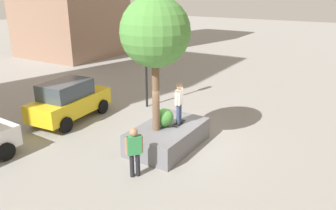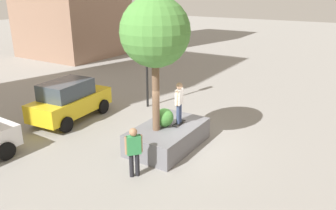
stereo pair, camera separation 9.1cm
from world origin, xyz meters
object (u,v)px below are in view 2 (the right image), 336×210
(planter_ledge, at_px, (168,136))
(taxi_cab, at_px, (70,100))
(traffic_light_corner, at_px, (146,45))
(skateboarder, at_px, (179,100))
(skateboard, at_px, (179,123))
(pedestrian_crossing, at_px, (134,149))
(plaza_tree, at_px, (155,33))

(planter_ledge, bearing_deg, taxi_cab, 89.73)
(planter_ledge, xyz_separation_m, traffic_light_corner, (3.53, 3.53, 2.88))
(planter_ledge, xyz_separation_m, skateboarder, (0.40, -0.27, 1.49))
(skateboarder, relative_size, taxi_cab, 0.39)
(skateboard, distance_m, pedestrian_crossing, 2.90)
(planter_ledge, distance_m, traffic_light_corner, 5.76)
(traffic_light_corner, xyz_separation_m, pedestrian_crossing, (-6.04, -3.75, -2.30))
(skateboarder, relative_size, traffic_light_corner, 0.34)
(planter_ledge, xyz_separation_m, skateboard, (0.40, -0.27, 0.50))
(pedestrian_crossing, bearing_deg, skateboard, -1.04)
(skateboard, bearing_deg, skateboarder, -14.04)
(skateboard, distance_m, traffic_light_corner, 5.47)
(taxi_cab, relative_size, traffic_light_corner, 0.89)
(taxi_cab, height_order, traffic_light_corner, traffic_light_corner)
(skateboard, bearing_deg, pedestrian_crossing, 178.96)
(taxi_cab, bearing_deg, pedestrian_crossing, -113.40)
(planter_ledge, height_order, skateboarder, skateboarder)
(planter_ledge, relative_size, plaza_tree, 0.69)
(traffic_light_corner, bearing_deg, planter_ledge, -135.04)
(pedestrian_crossing, bearing_deg, skateboarder, -1.04)
(planter_ledge, xyz_separation_m, plaza_tree, (-0.53, 0.21, 4.16))
(plaza_tree, bearing_deg, skateboarder, -27.53)
(skateboarder, bearing_deg, plaza_tree, 152.47)
(plaza_tree, distance_m, skateboarder, 2.87)
(pedestrian_crossing, bearing_deg, planter_ledge, 4.99)
(skateboarder, bearing_deg, taxi_cab, 93.59)
(planter_ledge, height_order, plaza_tree, plaza_tree)
(traffic_light_corner, bearing_deg, plaza_tree, -140.74)
(skateboard, height_order, pedestrian_crossing, pedestrian_crossing)
(planter_ledge, xyz_separation_m, pedestrian_crossing, (-2.51, -0.22, 0.58))
(skateboard, height_order, taxi_cab, taxi_cab)
(skateboard, relative_size, skateboarder, 0.48)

